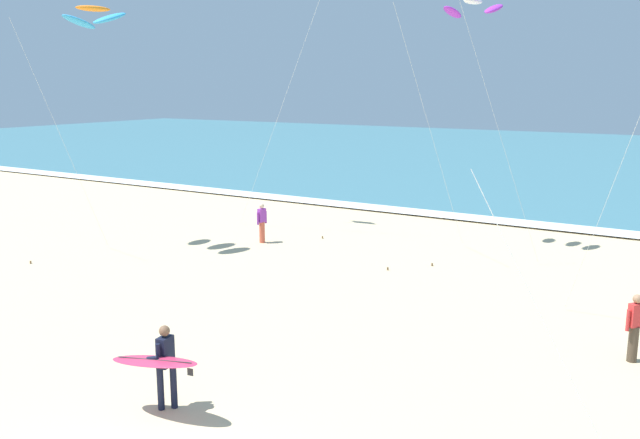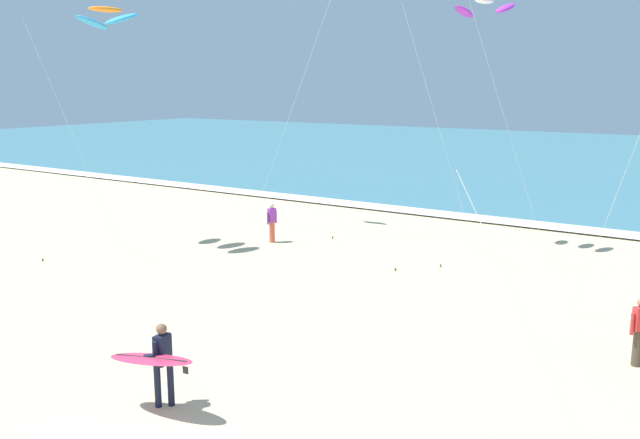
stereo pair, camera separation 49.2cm
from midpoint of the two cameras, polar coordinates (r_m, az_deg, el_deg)
name	(u,v)px [view 2 (the right image)]	position (r m, az deg, el deg)	size (l,w,h in m)	color
shoreline_foam	(543,225)	(31.42, 18.77, -0.46)	(160.00, 1.54, 0.01)	white
surfer_lead	(157,359)	(13.49, -12.55, -11.47)	(1.96, 1.04, 1.71)	black
kite_arc_ivory_far	(484,8)	(26.27, 14.23, 16.97)	(2.34, 5.47, 9.26)	purple
kite_arc_amber_low	(106,17)	(26.68, -17.14, 16.02)	(3.00, 3.93, 8.96)	#2D99DB
bystander_red_top	(639,331)	(16.89, 26.13, -8.49)	(0.35, 0.40, 1.59)	#4C3D2D
bystander_purple_top	(272,222)	(26.81, -3.56, -0.24)	(0.24, 0.49, 1.59)	#D8593F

